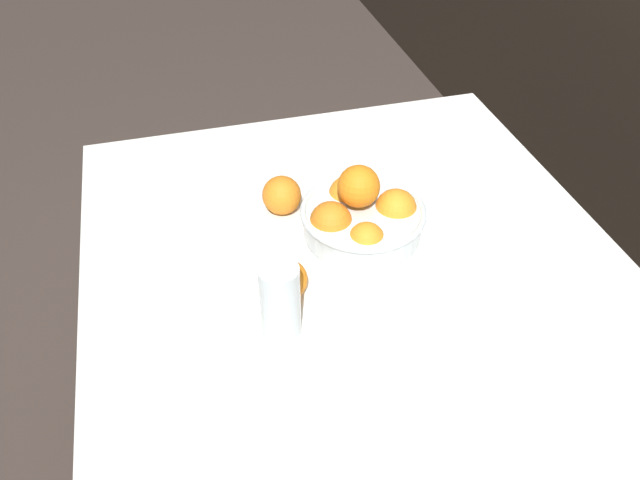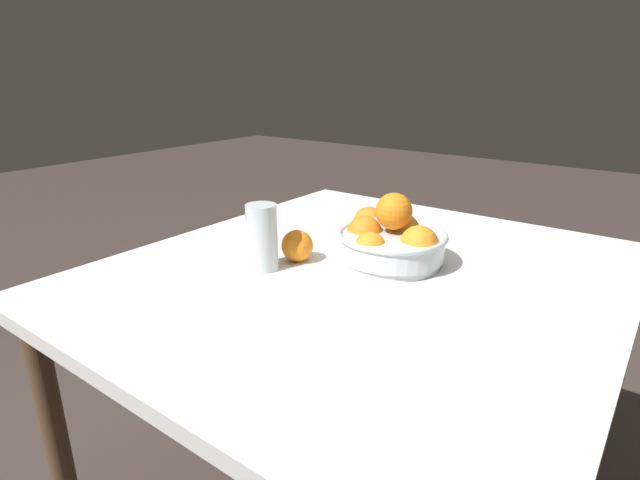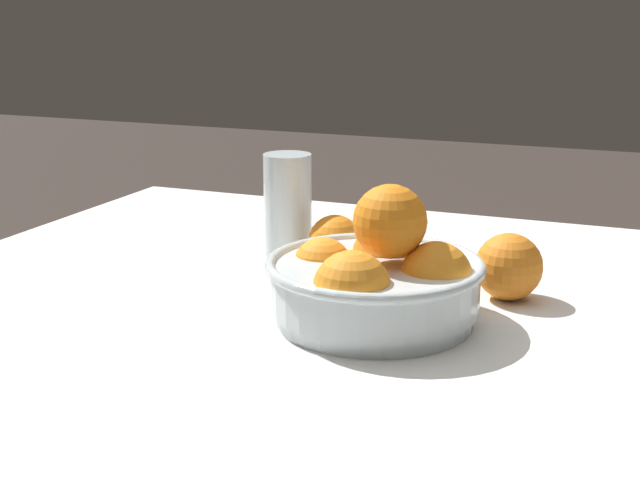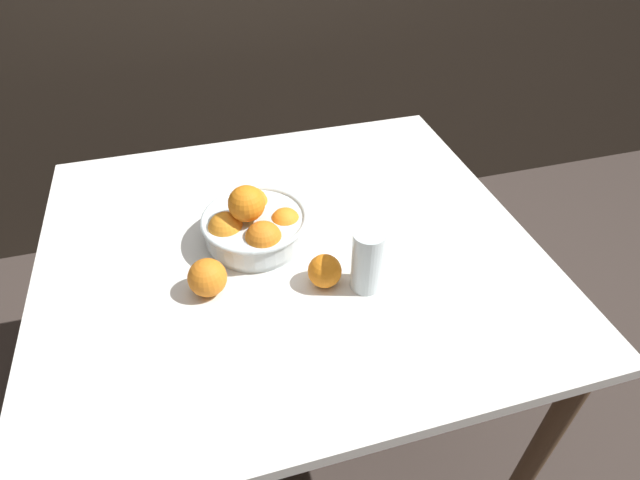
# 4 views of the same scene
# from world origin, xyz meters

# --- Properties ---
(dining_table) EXTENTS (1.12, 1.01, 0.76)m
(dining_table) POSITION_xyz_m (0.00, 0.00, 0.68)
(dining_table) COLOR white
(dining_table) RESTS_ON ground_plane
(fruit_bowl) EXTENTS (0.24, 0.24, 0.16)m
(fruit_bowl) POSITION_xyz_m (-0.07, 0.03, 0.81)
(fruit_bowl) COLOR silver
(fruit_bowl) RESTS_ON dining_table
(juice_glass) EXTENTS (0.07, 0.07, 0.14)m
(juice_glass) POSITION_xyz_m (0.13, -0.17, 0.83)
(juice_glass) COLOR #F4A314
(juice_glass) RESTS_ON dining_table
(orange_loose_near_bowl) EXTENTS (0.08, 0.08, 0.08)m
(orange_loose_near_bowl) POSITION_xyz_m (-0.19, -0.10, 0.80)
(orange_loose_near_bowl) COLOR orange
(orange_loose_near_bowl) RESTS_ON dining_table
(orange_loose_front) EXTENTS (0.07, 0.07, 0.07)m
(orange_loose_front) POSITION_xyz_m (0.05, -0.14, 0.80)
(orange_loose_front) COLOR orange
(orange_loose_front) RESTS_ON dining_table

